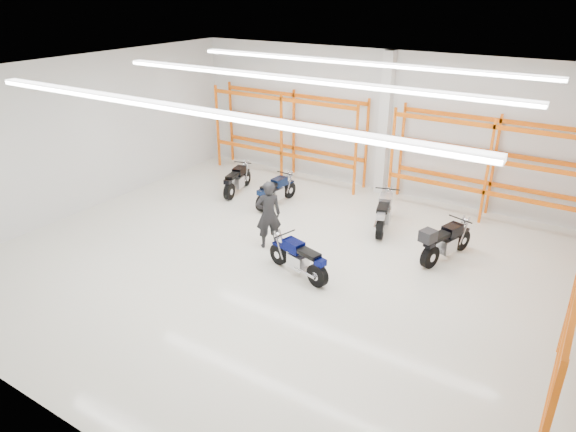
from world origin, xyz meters
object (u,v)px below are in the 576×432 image
Objects in this scene: motorcycle_back_d at (443,242)px; motorcycle_back_a at (237,181)px; motorcycle_back_b at (275,192)px; standing_man at (268,215)px; motorcycle_back_c at (383,213)px; structural_column at (385,125)px; motorcycle_main at (300,260)px.

motorcycle_back_a is at bearing 172.95° from motorcycle_back_d.
motorcycle_back_b is 2.78m from standing_man.
standing_man is (-2.11, -2.57, 0.43)m from motorcycle_back_c.
standing_man reaches higher than motorcycle_back_d.
structural_column reaches higher than motorcycle_back_b.
motorcycle_back_b is 0.94× the size of motorcycle_back_d.
motorcycle_back_a is 5.06m from structural_column.
motorcycle_back_c is 3.35m from standing_man.
motorcycle_main is 1.77m from standing_man.
standing_man is at bearing -99.77° from structural_column.
motorcycle_back_d is 1.10× the size of standing_man.
motorcycle_back_c reaches higher than motorcycle_main.
motorcycle_back_d reaches higher than motorcycle_back_a.
motorcycle_back_a is 0.92× the size of motorcycle_back_c.
structural_column reaches higher than motorcycle_back_c.
motorcycle_back_b is 5.48m from motorcycle_back_d.
structural_column is at bearing 114.69° from motorcycle_back_c.
motorcycle_main is at bearing -84.62° from structural_column.
motorcycle_back_c is 3.40m from structural_column.
standing_man reaches higher than motorcycle_back_b.
motorcycle_back_d reaches higher than motorcycle_back_b.
structural_column is (-0.57, 6.07, 1.81)m from motorcycle_main.
motorcycle_back_a is at bearing -179.53° from motorcycle_back_c.
structural_column is (-3.16, 3.55, 1.75)m from motorcycle_back_d.
motorcycle_back_c is 0.45× the size of structural_column.
motorcycle_back_c is 1.11× the size of standing_man.
motorcycle_back_a is 3.95m from standing_man.
motorcycle_main is 3.49m from motorcycle_back_c.
motorcycle_main is at bearing -135.70° from motorcycle_back_d.
structural_column is at bearing 34.50° from motorcycle_back_a.
structural_column reaches higher than motorcycle_back_d.
motorcycle_back_c is (0.64, 3.44, 0.04)m from motorcycle_main.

